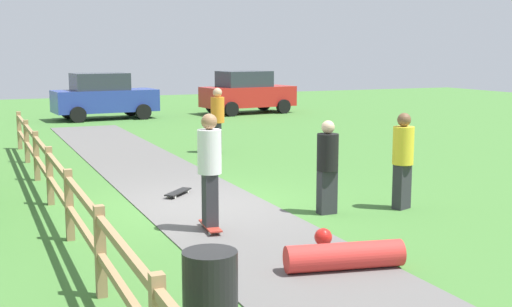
# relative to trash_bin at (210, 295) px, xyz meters

# --- Properties ---
(ground_plane) EXTENTS (60.00, 60.00, 0.00)m
(ground_plane) POSITION_rel_trash_bin_xyz_m (1.80, 5.43, -0.45)
(ground_plane) COLOR #427533
(asphalt_path) EXTENTS (2.40, 28.00, 0.02)m
(asphalt_path) POSITION_rel_trash_bin_xyz_m (1.80, 5.43, -0.44)
(asphalt_path) COLOR #605E5B
(asphalt_path) RESTS_ON ground_plane
(wooden_fence) EXTENTS (0.12, 18.12, 1.10)m
(wooden_fence) POSITION_rel_trash_bin_xyz_m (-0.80, 5.43, 0.22)
(wooden_fence) COLOR #997A51
(wooden_fence) RESTS_ON ground_plane
(trash_bin) EXTENTS (0.56, 0.56, 0.90)m
(trash_bin) POSITION_rel_trash_bin_xyz_m (0.00, 0.00, 0.00)
(trash_bin) COLOR black
(trash_bin) RESTS_ON ground_plane
(skater_riding) EXTENTS (0.42, 0.82, 1.87)m
(skater_riding) POSITION_rel_trash_bin_xyz_m (1.33, 3.77, 0.62)
(skater_riding) COLOR #B23326
(skater_riding) RESTS_ON asphalt_path
(skater_fallen) EXTENTS (1.63, 1.36, 0.36)m
(skater_fallen) POSITION_rel_trash_bin_xyz_m (2.32, 1.32, -0.25)
(skater_fallen) COLOR red
(skater_fallen) RESTS_ON asphalt_path
(skateboard_loose) EXTENTS (0.70, 0.72, 0.08)m
(skateboard_loose) POSITION_rel_trash_bin_xyz_m (1.60, 6.45, -0.36)
(skateboard_loose) COLOR black
(skateboard_loose) RESTS_ON asphalt_path
(bystander_orange) EXTENTS (0.48, 0.48, 1.83)m
(bystander_orange) POSITION_rel_trash_bin_xyz_m (4.26, 11.44, 0.56)
(bystander_orange) COLOR #2D2D33
(bystander_orange) RESTS_ON ground_plane
(bystander_black) EXTENTS (0.38, 0.38, 1.66)m
(bystander_black) POSITION_rel_trash_bin_xyz_m (3.61, 4.06, 0.46)
(bystander_black) COLOR #2D2D33
(bystander_black) RESTS_ON ground_plane
(bystander_yellow) EXTENTS (0.49, 0.49, 1.76)m
(bystander_yellow) POSITION_rel_trash_bin_xyz_m (5.05, 3.85, 0.52)
(bystander_yellow) COLOR #2D2D33
(bystander_yellow) RESTS_ON ground_plane
(parked_car_blue) EXTENTS (4.32, 2.25, 1.92)m
(parked_car_blue) POSITION_rel_trash_bin_xyz_m (3.08, 22.01, 0.51)
(parked_car_blue) COLOR #283D99
(parked_car_blue) RESTS_ON ground_plane
(parked_car_red) EXTENTS (4.38, 2.39, 1.92)m
(parked_car_red) POSITION_rel_trash_bin_xyz_m (9.54, 22.00, 0.51)
(parked_car_red) COLOR red
(parked_car_red) RESTS_ON ground_plane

